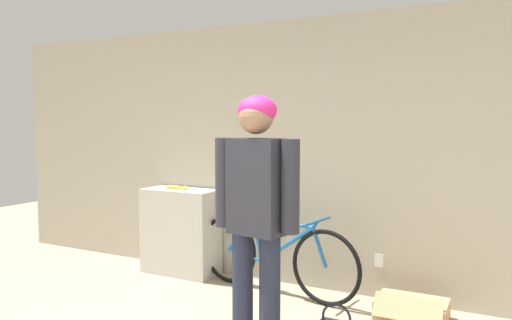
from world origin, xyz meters
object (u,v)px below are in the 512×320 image
Objects in this scene: person at (256,203)px; bicycle at (274,255)px; banana at (177,187)px; cardboard_box at (412,310)px.

person is 1.01× the size of bicycle.
banana is 0.57× the size of cardboard_box.
bicycle is 3.17× the size of cardboard_box.
cardboard_box is (1.27, -0.05, -0.28)m from bicycle.
bicycle is 1.32m from banana.
cardboard_box is (2.47, -0.17, -0.84)m from banana.
person is 5.63× the size of banana.
cardboard_box is at bearing -4.02° from banana.
person is 1.74m from cardboard_box.
banana is (-1.65, 1.35, -0.15)m from person.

